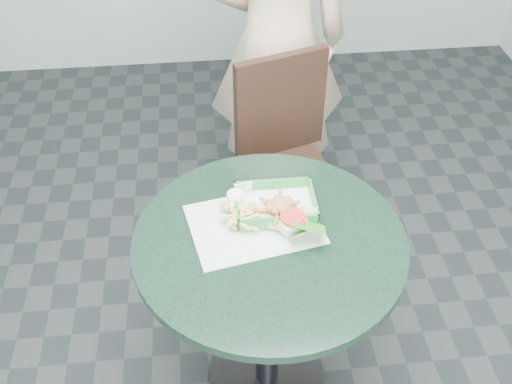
{
  "coord_description": "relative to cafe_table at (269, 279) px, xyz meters",
  "views": [
    {
      "loc": [
        -0.17,
        -1.25,
        2.07
      ],
      "look_at": [
        -0.03,
        0.1,
        0.87
      ],
      "focal_mm": 42.0,
      "sensor_mm": 36.0,
      "label": 1
    }
  ],
  "objects": [
    {
      "name": "diner_person",
      "position": [
        0.16,
        1.07,
        0.4
      ],
      "size": [
        0.72,
        0.48,
        1.97
      ],
      "primitive_type": "imported",
      "rotation": [
        0.0,
        0.0,
        3.15
      ],
      "color": "beige",
      "rests_on": "floor"
    },
    {
      "name": "dining_chair",
      "position": [
        0.15,
        0.73,
        -0.05
      ],
      "size": [
        0.4,
        0.4,
        0.93
      ],
      "rotation": [
        0.0,
        0.0,
        0.31
      ],
      "color": "#593619",
      "rests_on": "floor"
    },
    {
      "name": "sauce_ramekin",
      "position": [
        -0.09,
        0.14,
        0.22
      ],
      "size": [
        0.06,
        0.06,
        0.03
      ],
      "rotation": [
        0.0,
        0.0,
        0.43
      ],
      "color": "white",
      "rests_on": "food_basket"
    },
    {
      "name": "cafe_table",
      "position": [
        0.0,
        0.0,
        0.0
      ],
      "size": [
        0.84,
        0.84,
        0.75
      ],
      "color": "#28282C",
      "rests_on": "floor"
    },
    {
      "name": "crab_sandwich",
      "position": [
        0.04,
        0.08,
        0.22
      ],
      "size": [
        0.12,
        0.12,
        0.07
      ],
      "rotation": [
        0.0,
        0.0,
        0.36
      ],
      "color": "#EEB867",
      "rests_on": "food_basket"
    },
    {
      "name": "placemat",
      "position": [
        -0.04,
        0.06,
        0.17
      ],
      "size": [
        0.44,
        0.36,
        0.0
      ],
      "primitive_type": "cube",
      "rotation": [
        0.0,
        0.0,
        0.2
      ],
      "color": "silver",
      "rests_on": "cafe_table"
    },
    {
      "name": "floor",
      "position": [
        0.0,
        0.0,
        -0.58
      ],
      "size": [
        4.0,
        5.0,
        0.02
      ],
      "primitive_type": "cube",
      "color": "#303335",
      "rests_on": "ground"
    },
    {
      "name": "food_basket",
      "position": [
        0.03,
        0.12,
        0.19
      ],
      "size": [
        0.25,
        0.18,
        0.05
      ],
      "rotation": [
        0.0,
        0.0,
        -0.01
      ],
      "color": "#2D8838",
      "rests_on": "placemat"
    },
    {
      "name": "garnish_cup",
      "position": [
        0.08,
        0.01,
        0.21
      ],
      "size": [
        0.13,
        0.13,
        0.05
      ],
      "rotation": [
        0.0,
        0.0,
        -0.33
      ],
      "color": "silver",
      "rests_on": "food_basket"
    },
    {
      "name": "fries_pile",
      "position": [
        -0.08,
        0.08,
        0.21
      ],
      "size": [
        0.13,
        0.13,
        0.04
      ],
      "primitive_type": null,
      "rotation": [
        0.0,
        0.0,
        0.26
      ],
      "color": "#D9C66D",
      "rests_on": "food_basket"
    }
  ]
}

